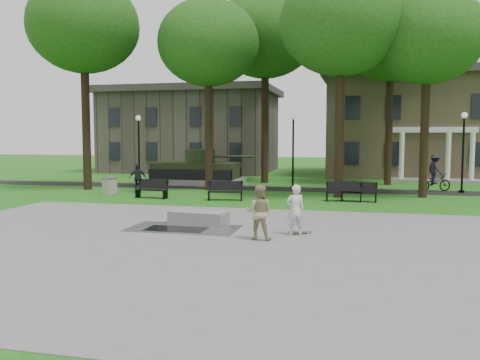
% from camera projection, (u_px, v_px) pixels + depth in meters
% --- Properties ---
extents(ground, '(120.00, 120.00, 0.00)m').
position_uv_depth(ground, '(241.00, 220.00, 20.41)').
color(ground, '#1F5514').
rests_on(ground, ground).
extents(plaza, '(22.00, 16.00, 0.02)m').
position_uv_depth(plaza, '(204.00, 245.00, 15.56)').
color(plaza, gray).
rests_on(plaza, ground).
extents(footpath, '(44.00, 2.60, 0.01)m').
position_uv_depth(footpath, '(284.00, 189.00, 32.04)').
color(footpath, black).
rests_on(footpath, ground).
extents(building_right, '(17.00, 12.00, 8.60)m').
position_uv_depth(building_right, '(426.00, 124.00, 42.94)').
color(building_right, '#9E8460').
rests_on(building_right, ground).
extents(building_left, '(15.00, 10.00, 7.20)m').
position_uv_depth(building_left, '(192.00, 133.00, 48.31)').
color(building_left, '#4C443D').
rests_on(building_left, ground).
extents(tree_0, '(6.80, 6.80, 12.97)m').
position_uv_depth(tree_0, '(84.00, 26.00, 31.01)').
color(tree_0, black).
rests_on(tree_0, ground).
extents(tree_1, '(6.20, 6.20, 11.63)m').
position_uv_depth(tree_1, '(208.00, 43.00, 30.84)').
color(tree_1, black).
rests_on(tree_1, ground).
extents(tree_2, '(6.60, 6.60, 12.16)m').
position_uv_depth(tree_2, '(341.00, 24.00, 27.04)').
color(tree_2, black).
rests_on(tree_2, ground).
extents(tree_3, '(6.00, 6.00, 11.19)m').
position_uv_depth(tree_3, '(427.00, 37.00, 27.04)').
color(tree_3, black).
rests_on(tree_3, ground).
extents(tree_4, '(7.20, 7.20, 13.50)m').
position_uv_depth(tree_4, '(265.00, 35.00, 35.47)').
color(tree_4, black).
rests_on(tree_4, ground).
extents(tree_5, '(6.40, 6.40, 12.44)m').
position_uv_depth(tree_5, '(391.00, 42.00, 34.07)').
color(tree_5, black).
rests_on(tree_5, ground).
extents(lamp_left, '(0.36, 0.36, 4.73)m').
position_uv_depth(lamp_left, '(139.00, 144.00, 34.38)').
color(lamp_left, black).
rests_on(lamp_left, ground).
extents(lamp_mid, '(0.36, 0.36, 4.73)m').
position_uv_depth(lamp_mid, '(293.00, 145.00, 31.98)').
color(lamp_mid, black).
rests_on(lamp_mid, ground).
extents(lamp_right, '(0.36, 0.36, 4.73)m').
position_uv_depth(lamp_right, '(463.00, 145.00, 29.68)').
color(lamp_right, black).
rests_on(lamp_right, ground).
extents(tank_monument, '(7.45, 3.40, 2.40)m').
position_uv_depth(tank_monument, '(197.00, 172.00, 35.39)').
color(tank_monument, gray).
rests_on(tank_monument, ground).
extents(puddle, '(2.20, 1.20, 0.00)m').
position_uv_depth(puddle, '(176.00, 229.00, 18.22)').
color(puddle, black).
rests_on(puddle, plaza).
extents(concrete_block, '(2.30, 1.25, 0.45)m').
position_uv_depth(concrete_block, '(199.00, 217.00, 19.51)').
color(concrete_block, gray).
rests_on(concrete_block, plaza).
extents(skateboard, '(0.80, 0.49, 0.07)m').
position_uv_depth(skateboard, '(300.00, 233.00, 17.35)').
color(skateboard, brown).
rests_on(skateboard, plaza).
extents(skateboarder, '(0.73, 0.60, 1.71)m').
position_uv_depth(skateboarder, '(295.00, 210.00, 17.06)').
color(skateboarder, silver).
rests_on(skateboarder, plaza).
extents(friend_watching, '(0.88, 0.69, 1.77)m').
position_uv_depth(friend_watching, '(259.00, 212.00, 16.32)').
color(friend_watching, '#988F62').
rests_on(friend_watching, plaza).
extents(pedestrian_walker, '(1.09, 0.71, 1.72)m').
position_uv_depth(pedestrian_walker, '(138.00, 178.00, 30.07)').
color(pedestrian_walker, black).
rests_on(pedestrian_walker, ground).
extents(cyclist, '(2.20, 1.53, 2.28)m').
position_uv_depth(cyclist, '(435.00, 176.00, 30.70)').
color(cyclist, black).
rests_on(cyclist, ground).
extents(park_bench_0, '(1.85, 0.77, 1.00)m').
position_uv_depth(park_bench_0, '(152.00, 188.00, 27.40)').
color(park_bench_0, black).
rests_on(park_bench_0, ground).
extents(park_bench_1, '(1.85, 0.83, 1.00)m').
position_uv_depth(park_bench_1, '(226.00, 190.00, 26.48)').
color(park_bench_1, black).
rests_on(park_bench_1, ground).
extents(park_bench_2, '(1.80, 0.53, 1.00)m').
position_uv_depth(park_bench_2, '(344.00, 191.00, 26.01)').
color(park_bench_2, black).
rests_on(park_bench_2, ground).
extents(park_bench_3, '(1.84, 0.70, 1.00)m').
position_uv_depth(park_bench_3, '(359.00, 191.00, 25.97)').
color(park_bench_3, black).
rests_on(park_bench_3, ground).
extents(trash_bin, '(0.85, 0.85, 0.96)m').
position_uv_depth(trash_bin, '(110.00, 186.00, 29.28)').
color(trash_bin, gray).
rests_on(trash_bin, ground).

